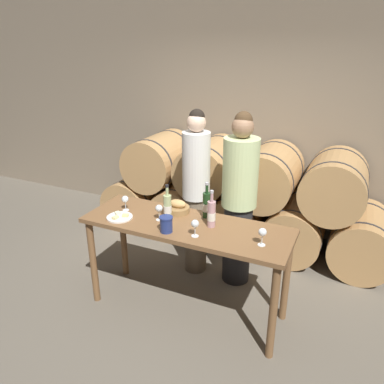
{
  "coord_description": "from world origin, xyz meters",
  "views": [
    {
      "loc": [
        1.26,
        -2.62,
        2.36
      ],
      "look_at": [
        0.0,
        0.12,
        1.15
      ],
      "focal_mm": 35.0,
      "sensor_mm": 36.0,
      "label": 1
    }
  ],
  "objects_px": {
    "person_right": "(239,200)",
    "wine_glass_right": "(262,233)",
    "cheese_plate": "(120,217)",
    "wine_glass_center": "(195,224)",
    "wine_glass_far_left": "(125,200)",
    "wine_glass_left": "(159,209)",
    "blue_crock": "(166,224)",
    "person_left": "(196,192)",
    "wine_bottle_white": "(168,207)",
    "tasting_table": "(186,236)",
    "wine_bottle_red": "(207,205)",
    "wine_bottle_rose": "(211,214)",
    "bread_basket": "(178,208)"
  },
  "relations": [
    {
      "from": "tasting_table",
      "to": "bread_basket",
      "type": "distance_m",
      "value": 0.3
    },
    {
      "from": "wine_bottle_white",
      "to": "person_right",
      "type": "bearing_deg",
      "value": 54.4
    },
    {
      "from": "bread_basket",
      "to": "tasting_table",
      "type": "bearing_deg",
      "value": -46.68
    },
    {
      "from": "bread_basket",
      "to": "cheese_plate",
      "type": "height_order",
      "value": "bread_basket"
    },
    {
      "from": "wine_bottle_rose",
      "to": "cheese_plate",
      "type": "distance_m",
      "value": 0.84
    },
    {
      "from": "wine_glass_center",
      "to": "wine_glass_right",
      "type": "bearing_deg",
      "value": 9.13
    },
    {
      "from": "blue_crock",
      "to": "wine_glass_center",
      "type": "bearing_deg",
      "value": 6.23
    },
    {
      "from": "wine_bottle_red",
      "to": "wine_glass_far_left",
      "type": "distance_m",
      "value": 0.76
    },
    {
      "from": "wine_glass_far_left",
      "to": "wine_glass_right",
      "type": "relative_size",
      "value": 1.0
    },
    {
      "from": "person_right",
      "to": "wine_glass_right",
      "type": "distance_m",
      "value": 0.87
    },
    {
      "from": "wine_bottle_red",
      "to": "wine_glass_left",
      "type": "relative_size",
      "value": 2.28
    },
    {
      "from": "wine_glass_left",
      "to": "wine_glass_right",
      "type": "xyz_separation_m",
      "value": [
        0.94,
        -0.06,
        0.0
      ]
    },
    {
      "from": "wine_glass_left",
      "to": "wine_glass_right",
      "type": "relative_size",
      "value": 1.0
    },
    {
      "from": "blue_crock",
      "to": "wine_glass_left",
      "type": "xyz_separation_m",
      "value": [
        -0.16,
        0.17,
        0.03
      ]
    },
    {
      "from": "wine_bottle_white",
      "to": "wine_glass_right",
      "type": "xyz_separation_m",
      "value": [
        0.88,
        -0.11,
        -0.01
      ]
    },
    {
      "from": "wine_bottle_rose",
      "to": "wine_glass_far_left",
      "type": "xyz_separation_m",
      "value": [
        -0.85,
        -0.03,
        -0.01
      ]
    },
    {
      "from": "cheese_plate",
      "to": "wine_glass_far_left",
      "type": "height_order",
      "value": "wine_glass_far_left"
    },
    {
      "from": "blue_crock",
      "to": "wine_glass_left",
      "type": "relative_size",
      "value": 0.93
    },
    {
      "from": "wine_bottle_white",
      "to": "blue_crock",
      "type": "bearing_deg",
      "value": -64.53
    },
    {
      "from": "wine_glass_far_left",
      "to": "wine_glass_right",
      "type": "height_order",
      "value": "same"
    },
    {
      "from": "blue_crock",
      "to": "wine_glass_left",
      "type": "bearing_deg",
      "value": 133.87
    },
    {
      "from": "wine_bottle_rose",
      "to": "wine_glass_right",
      "type": "xyz_separation_m",
      "value": [
        0.48,
        -0.13,
        -0.01
      ]
    },
    {
      "from": "person_right",
      "to": "bread_basket",
      "type": "relative_size",
      "value": 8.21
    },
    {
      "from": "tasting_table",
      "to": "cheese_plate",
      "type": "xyz_separation_m",
      "value": [
        -0.59,
        -0.15,
        0.14
      ]
    },
    {
      "from": "person_right",
      "to": "wine_bottle_white",
      "type": "xyz_separation_m",
      "value": [
        -0.46,
        -0.64,
        0.1
      ]
    },
    {
      "from": "wine_bottle_rose",
      "to": "cheese_plate",
      "type": "xyz_separation_m",
      "value": [
        -0.81,
        -0.19,
        -0.11
      ]
    },
    {
      "from": "wine_bottle_white",
      "to": "cheese_plate",
      "type": "relative_size",
      "value": 1.39
    },
    {
      "from": "wine_bottle_rose",
      "to": "wine_glass_far_left",
      "type": "height_order",
      "value": "wine_bottle_rose"
    },
    {
      "from": "wine_bottle_white",
      "to": "wine_glass_center",
      "type": "xyz_separation_m",
      "value": [
        0.36,
        -0.2,
        -0.01
      ]
    },
    {
      "from": "wine_bottle_red",
      "to": "wine_bottle_rose",
      "type": "relative_size",
      "value": 1.01
    },
    {
      "from": "wine_bottle_rose",
      "to": "blue_crock",
      "type": "height_order",
      "value": "wine_bottle_rose"
    },
    {
      "from": "person_right",
      "to": "cheese_plate",
      "type": "xyz_separation_m",
      "value": [
        -0.85,
        -0.81,
        -0.0
      ]
    },
    {
      "from": "blue_crock",
      "to": "person_right",
      "type": "bearing_deg",
      "value": 68.02
    },
    {
      "from": "person_right",
      "to": "wine_bottle_red",
      "type": "height_order",
      "value": "person_right"
    },
    {
      "from": "bread_basket",
      "to": "wine_glass_left",
      "type": "height_order",
      "value": "wine_glass_left"
    },
    {
      "from": "person_right",
      "to": "tasting_table",
      "type": "bearing_deg",
      "value": -111.8
    },
    {
      "from": "wine_bottle_red",
      "to": "wine_glass_left",
      "type": "height_order",
      "value": "wine_bottle_red"
    },
    {
      "from": "bread_basket",
      "to": "wine_glass_right",
      "type": "distance_m",
      "value": 0.91
    },
    {
      "from": "person_left",
      "to": "wine_bottle_rose",
      "type": "distance_m",
      "value": 0.75
    },
    {
      "from": "person_left",
      "to": "wine_glass_center",
      "type": "bearing_deg",
      "value": -66.44
    },
    {
      "from": "wine_bottle_red",
      "to": "wine_bottle_rose",
      "type": "xyz_separation_m",
      "value": [
        0.11,
        -0.15,
        -0.0
      ]
    },
    {
      "from": "person_right",
      "to": "cheese_plate",
      "type": "bearing_deg",
      "value": -136.49
    },
    {
      "from": "wine_glass_right",
      "to": "person_right",
      "type": "bearing_deg",
      "value": 119.58
    },
    {
      "from": "tasting_table",
      "to": "cheese_plate",
      "type": "height_order",
      "value": "cheese_plate"
    },
    {
      "from": "tasting_table",
      "to": "wine_bottle_red",
      "type": "distance_m",
      "value": 0.33
    },
    {
      "from": "tasting_table",
      "to": "wine_glass_left",
      "type": "height_order",
      "value": "wine_glass_left"
    },
    {
      "from": "bread_basket",
      "to": "cheese_plate",
      "type": "bearing_deg",
      "value": -141.83
    },
    {
      "from": "bread_basket",
      "to": "wine_glass_center",
      "type": "relative_size",
      "value": 1.49
    },
    {
      "from": "cheese_plate",
      "to": "wine_glass_center",
      "type": "height_order",
      "value": "wine_glass_center"
    },
    {
      "from": "wine_glass_left",
      "to": "wine_bottle_white",
      "type": "bearing_deg",
      "value": 48.23
    }
  ]
}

